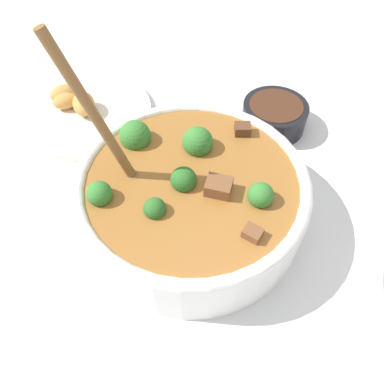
% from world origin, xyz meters
% --- Properties ---
extents(ground_plane, '(4.00, 4.00, 0.00)m').
position_xyz_m(ground_plane, '(0.00, 0.00, 0.00)').
color(ground_plane, silver).
extents(stew_bowl, '(0.30, 0.30, 0.27)m').
position_xyz_m(stew_bowl, '(0.00, 0.00, 0.05)').
color(stew_bowl, white).
rests_on(stew_bowl, ground_plane).
extents(condiment_bowl, '(0.11, 0.11, 0.05)m').
position_xyz_m(condiment_bowl, '(0.10, -0.21, 0.03)').
color(condiment_bowl, black).
rests_on(condiment_bowl, ground_plane).
extents(food_plate, '(0.23, 0.23, 0.05)m').
position_xyz_m(food_plate, '(0.28, 0.06, 0.01)').
color(food_plate, silver).
rests_on(food_plate, ground_plane).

